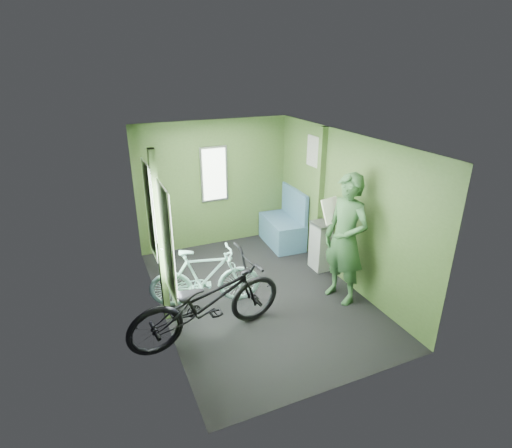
{
  "coord_description": "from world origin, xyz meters",
  "views": [
    {
      "loc": [
        -2.07,
        -4.65,
        3.24
      ],
      "look_at": [
        0.0,
        0.1,
        1.1
      ],
      "focal_mm": 28.0,
      "sensor_mm": 36.0,
      "label": 1
    }
  ],
  "objects": [
    {
      "name": "room",
      "position": [
        -0.04,
        0.04,
        1.44
      ],
      "size": [
        4.0,
        4.02,
        2.31
      ],
      "color": "black",
      "rests_on": "ground"
    },
    {
      "name": "bicycle_black",
      "position": [
        -0.97,
        -0.65,
        0.0
      ],
      "size": [
        2.1,
        1.07,
        1.13
      ],
      "primitive_type": "imported",
      "rotation": [
        0.0,
        -0.12,
        1.7
      ],
      "color": "black",
      "rests_on": "ground"
    },
    {
      "name": "bicycle_mint",
      "position": [
        -0.8,
        0.04,
        0.0
      ],
      "size": [
        1.63,
        0.92,
        0.98
      ],
      "primitive_type": "imported",
      "rotation": [
        0.0,
        -0.15,
        1.33
      ],
      "color": "#91CBC4",
      "rests_on": "ground"
    },
    {
      "name": "passenger",
      "position": [
        1.07,
        -0.55,
        0.94
      ],
      "size": [
        0.6,
        0.79,
        1.88
      ],
      "rotation": [
        0.0,
        0.0,
        -1.33
      ],
      "color": "#2C512D",
      "rests_on": "ground"
    },
    {
      "name": "waste_box",
      "position": [
        1.26,
        0.35,
        0.41
      ],
      "size": [
        0.24,
        0.34,
        0.82
      ],
      "primitive_type": "cube",
      "color": "gray",
      "rests_on": "ground"
    },
    {
      "name": "bench_seat",
      "position": [
        1.15,
        1.45,
        0.31
      ],
      "size": [
        0.62,
        1.03,
        1.06
      ],
      "rotation": [
        0.0,
        0.0,
        -0.06
      ],
      "color": "#2C465D",
      "rests_on": "ground"
    }
  ]
}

